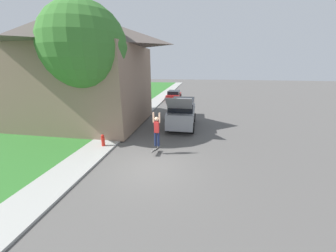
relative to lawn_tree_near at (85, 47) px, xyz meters
The scene contains 10 objects.
ground_plane 8.27m from the lawn_tree_near, 35.30° to the right, with size 120.00×120.00×0.00m, color #54514F.
lawn 7.02m from the lawn_tree_near, 140.84° to the left, with size 10.00×80.00×0.08m.
sidewalk 6.38m from the lawn_tree_near, 64.25° to the left, with size 1.80×80.00×0.10m.
house 3.98m from the lawn_tree_near, 134.58° to the left, with size 11.01×7.96×8.53m.
lawn_tree_near is the anchor object (origin of this frame).
suv_parked 7.98m from the lawn_tree_near, 28.39° to the left, with size 2.09×5.32×2.80m.
car_down_street 16.42m from the lawn_tree_near, 77.26° to the left, with size 1.89×4.01×1.30m.
skateboarder 6.82m from the lawn_tree_near, 23.18° to the right, with size 0.41×0.22×1.87m.
skateboard 7.59m from the lawn_tree_near, 23.41° to the right, with size 0.31×0.77×0.32m.
fire_hydrant 5.77m from the lawn_tree_near, 49.14° to the right, with size 0.20×0.20×0.72m.
Camera 1 is at (2.17, -7.84, 4.70)m, focal length 20.00 mm.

